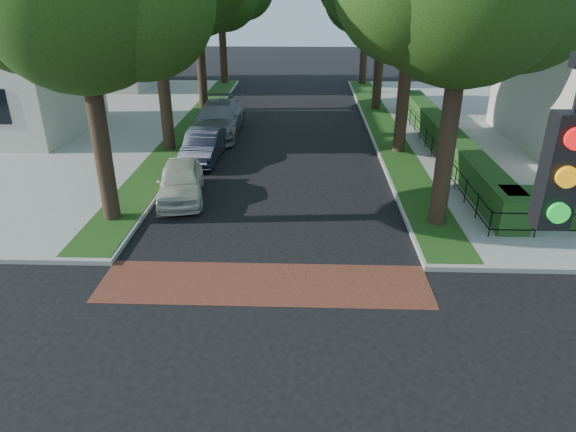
# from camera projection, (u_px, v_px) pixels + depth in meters

# --- Properties ---
(ground) EXTENTS (120.00, 120.00, 0.00)m
(ground) POSITION_uv_depth(u_px,v_px,m) (253.00, 363.00, 11.08)
(ground) COLOR black
(ground) RESTS_ON ground
(crosswalk_far) EXTENTS (9.00, 2.20, 0.01)m
(crosswalk_far) POSITION_uv_depth(u_px,v_px,m) (264.00, 284.00, 13.99)
(crosswalk_far) COLOR brown
(crosswalk_far) RESTS_ON ground
(grass_strip_ne) EXTENTS (1.60, 29.80, 0.02)m
(grass_strip_ne) POSITION_uv_depth(u_px,v_px,m) (384.00, 129.00, 28.21)
(grass_strip_ne) COLOR #234413
(grass_strip_ne) RESTS_ON sidewalk_ne
(grass_strip_nw) EXTENTS (1.60, 29.80, 0.02)m
(grass_strip_nw) POSITION_uv_depth(u_px,v_px,m) (190.00, 127.00, 28.55)
(grass_strip_nw) COLOR #234413
(grass_strip_nw) RESTS_ON sidewalk_nw
(hedge_main_road) EXTENTS (1.00, 18.00, 1.20)m
(hedge_main_road) POSITION_uv_depth(u_px,v_px,m) (446.00, 139.00, 24.16)
(hedge_main_road) COLOR #204417
(hedge_main_road) RESTS_ON sidewalk_ne
(fence_main_road) EXTENTS (0.06, 18.00, 0.90)m
(fence_main_road) POSITION_uv_depth(u_px,v_px,m) (429.00, 142.00, 24.25)
(fence_main_road) COLOR black
(fence_main_road) RESTS_ON sidewalk_ne
(house_left_far) EXTENTS (10.00, 9.00, 10.14)m
(house_left_far) POSITION_uv_depth(u_px,v_px,m) (87.00, 18.00, 38.58)
(house_left_far) COLOR beige
(house_left_far) RESTS_ON sidewalk_nw
(parked_car_front) EXTENTS (2.32, 4.31, 1.39)m
(parked_car_front) POSITION_uv_depth(u_px,v_px,m) (181.00, 181.00, 19.24)
(parked_car_front) COLOR beige
(parked_car_front) RESTS_ON ground
(parked_car_middle) EXTENTS (1.52, 4.21, 1.38)m
(parked_car_middle) POSITION_uv_depth(u_px,v_px,m) (203.00, 146.00, 23.41)
(parked_car_middle) COLOR black
(parked_car_middle) RESTS_ON ground
(parked_car_rear) EXTENTS (2.42, 5.90, 1.71)m
(parked_car_rear) POSITION_uv_depth(u_px,v_px,m) (218.00, 119.00, 27.33)
(parked_car_rear) COLOR slate
(parked_car_rear) RESTS_ON ground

